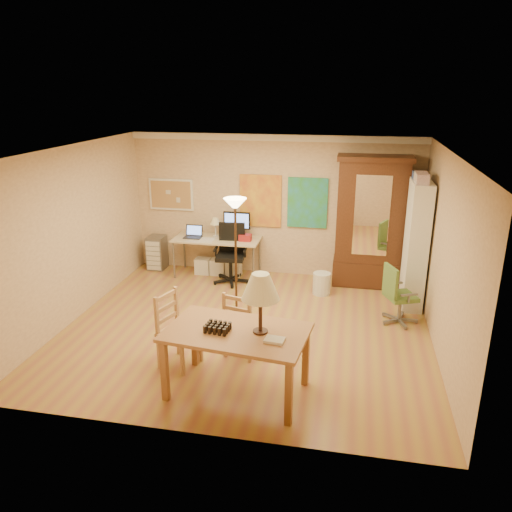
% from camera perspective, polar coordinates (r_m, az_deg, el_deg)
% --- Properties ---
extents(floor, '(5.50, 5.50, 0.00)m').
position_cam_1_polar(floor, '(7.75, -1.10, -8.26)').
color(floor, '#AF873E').
rests_on(floor, ground).
extents(crown_molding, '(5.50, 0.08, 0.12)m').
position_cam_1_polar(crown_molding, '(9.36, 2.07, 13.37)').
color(crown_molding, white).
rests_on(crown_molding, floor).
extents(corkboard, '(0.90, 0.04, 0.62)m').
position_cam_1_polar(corkboard, '(10.07, -9.67, 6.94)').
color(corkboard, tan).
rests_on(corkboard, floor).
extents(art_panel_left, '(0.80, 0.04, 1.00)m').
position_cam_1_polar(art_panel_left, '(9.60, 0.52, 6.32)').
color(art_panel_left, yellow).
rests_on(art_panel_left, floor).
extents(art_panel_right, '(0.75, 0.04, 0.95)m').
position_cam_1_polar(art_panel_right, '(9.48, 5.90, 6.06)').
color(art_panel_right, teal).
rests_on(art_panel_right, floor).
extents(dining_table, '(1.75, 1.18, 1.55)m').
position_cam_1_polar(dining_table, '(5.81, -1.26, -7.22)').
color(dining_table, brown).
rests_on(dining_table, floor).
extents(ladder_chair_back, '(0.53, 0.52, 0.95)m').
position_cam_1_polar(ladder_chair_back, '(6.86, -1.61, -7.93)').
color(ladder_chair_back, '#A3814A').
rests_on(ladder_chair_back, floor).
extents(ladder_chair_left, '(0.57, 0.58, 1.01)m').
position_cam_1_polar(ladder_chair_left, '(6.71, -8.99, -8.56)').
color(ladder_chair_left, '#A3814A').
rests_on(ladder_chair_left, floor).
extents(torchiere_lamp, '(0.35, 0.35, 1.94)m').
position_cam_1_polar(torchiere_lamp, '(7.62, -2.38, 3.78)').
color(torchiere_lamp, '#3D2818').
rests_on(torchiere_lamp, floor).
extents(computer_desk, '(1.66, 0.73, 1.26)m').
position_cam_1_polar(computer_desk, '(9.74, -4.22, 0.41)').
color(computer_desk, '#C0B48C').
rests_on(computer_desk, floor).
extents(office_chair_black, '(0.68, 0.68, 1.11)m').
position_cam_1_polar(office_chair_black, '(9.43, -2.88, -1.25)').
color(office_chair_black, black).
rests_on(office_chair_black, floor).
extents(office_chair_green, '(0.58, 0.58, 0.95)m').
position_cam_1_polar(office_chair_green, '(8.14, 15.89, -5.67)').
color(office_chair_green, slate).
rests_on(office_chair_green, floor).
extents(drawer_cart, '(0.34, 0.40, 0.67)m').
position_cam_1_polar(drawer_cart, '(10.29, -11.26, 0.39)').
color(drawer_cart, slate).
rests_on(drawer_cart, floor).
extents(armoire, '(1.30, 0.62, 2.39)m').
position_cam_1_polar(armoire, '(9.32, 12.90, 2.87)').
color(armoire, '#361C0E').
rests_on(armoire, floor).
extents(bookshelf, '(0.32, 0.84, 2.11)m').
position_cam_1_polar(bookshelf, '(8.62, 17.78, 1.19)').
color(bookshelf, white).
rests_on(bookshelf, floor).
extents(wastebin, '(0.31, 0.31, 0.39)m').
position_cam_1_polar(wastebin, '(8.98, 7.50, -3.13)').
color(wastebin, silver).
rests_on(wastebin, floor).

